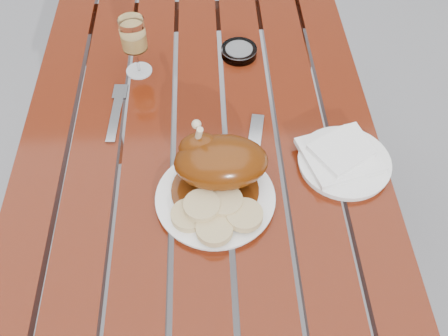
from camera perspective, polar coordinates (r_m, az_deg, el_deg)
The scene contains 11 objects.
ground at distance 1.76m, azimuth -1.87°, elevation -12.47°, with size 60.00×60.00×0.00m, color slate.
table at distance 1.43m, azimuth -2.26°, elevation -5.94°, with size 0.80×1.20×0.75m, color maroon.
dinner_plate at distance 1.01m, azimuth -0.99°, elevation -3.51°, with size 0.24×0.24×0.02m, color white.
roast_duck at distance 0.99m, azimuth -0.72°, elevation 0.75°, with size 0.20×0.18×0.14m.
bread_dumplings at distance 0.96m, azimuth -1.05°, elevation -5.18°, with size 0.18×0.13×0.03m.
wine_glass at distance 1.25m, azimuth -10.13°, elevation 13.48°, with size 0.06×0.06×0.15m, color #F5C86F.
side_plate at distance 1.09m, azimuth 13.55°, elevation 0.61°, with size 0.20×0.20×0.02m, color white.
napkin at distance 1.08m, azimuth 13.08°, elevation 1.49°, with size 0.15×0.14×0.01m, color white.
ashtray at distance 1.32m, azimuth 1.72°, elevation 13.16°, with size 0.09×0.09×0.02m, color #B2B7BC.
fork at distance 1.19m, azimuth -12.28°, elevation 5.96°, with size 0.02×0.17×0.01m, color gray.
knife at distance 1.07m, azimuth 3.16°, elevation 0.58°, with size 0.02×0.21×0.01m, color gray.
Camera 1 is at (0.02, -0.77, 1.58)m, focal length 40.00 mm.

